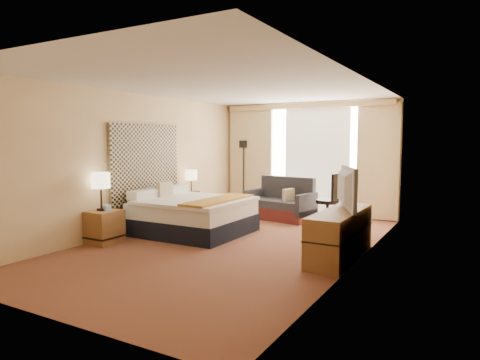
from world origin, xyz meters
The scene contains 21 objects.
floor centered at (0.00, 0.00, 0.00)m, with size 4.20×7.00×0.02m, color maroon.
ceiling centered at (0.00, 0.00, 2.60)m, with size 4.20×7.00×0.02m, color silver.
wall_back centered at (0.00, 3.50, 1.30)m, with size 4.20×0.02×2.60m, color beige.
wall_front centered at (0.00, -3.50, 1.30)m, with size 4.20×0.02×2.60m, color beige.
wall_left centered at (-2.10, 0.00, 1.30)m, with size 0.02×7.00×2.60m, color beige.
wall_right centered at (2.10, 0.00, 1.30)m, with size 0.02×7.00×2.60m, color beige.
headboard centered at (-2.06, 0.20, 1.28)m, with size 0.06×1.85×1.50m, color black.
nightstand_left centered at (-1.87, -1.05, 0.28)m, with size 0.45×0.52×0.55m, color brown.
nightstand_right centered at (-1.87, 1.45, 0.28)m, with size 0.45×0.52×0.55m, color brown.
media_dresser centered at (1.83, 0.00, 0.35)m, with size 0.50×1.80×0.70m, color brown.
window centered at (0.25, 3.47, 1.32)m, with size 2.30×0.02×2.30m, color white.
curtains centered at (0.00, 3.39, 1.41)m, with size 4.12×0.19×2.56m.
bed centered at (-1.06, 0.34, 0.34)m, with size 1.91×1.75×0.93m.
loveseat centered at (-0.23, 2.49, 0.30)m, with size 1.58×1.02×0.91m.
floor_lamp centered at (-1.62, 3.30, 1.21)m, with size 0.22×0.22×1.72m.
desk_chair centered at (1.01, 2.09, 0.48)m, with size 0.52×0.52×1.08m.
lamp_left centered at (-1.90, -1.07, 1.05)m, with size 0.30×0.30×0.64m.
lamp_right centered at (-1.86, 1.41, 0.97)m, with size 0.26×0.26×0.54m.
tissue_box centered at (-1.84, -1.02, 0.60)m, with size 0.11×0.11×0.10m, color #9BC2F0.
telephone centered at (-1.81, 1.44, 0.59)m, with size 0.19×0.15×0.07m, color black.
television centered at (1.78, 0.15, 1.01)m, with size 1.09×0.14×0.63m, color black.
Camera 1 is at (3.58, -6.07, 1.71)m, focal length 32.00 mm.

